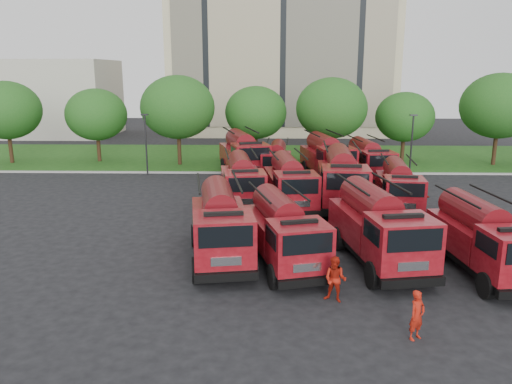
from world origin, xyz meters
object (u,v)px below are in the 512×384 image
fire_truck_4 (242,182)px  fire_truck_8 (243,154)px  fire_truck_11 (368,160)px  fire_truck_3 (483,238)px  firefighter_0 (415,339)px  fire_truck_9 (277,161)px  firefighter_1 (334,301)px  fire_truck_0 (220,224)px  fire_truck_7 (398,187)px  firefighter_2 (493,278)px  fire_truck_6 (341,179)px  fire_truck_5 (289,183)px  firefighter_4 (228,218)px  firefighter_5 (416,215)px  fire_truck_1 (283,231)px  fire_truck_2 (378,227)px  fire_truck_10 (327,157)px

fire_truck_4 → fire_truck_8: fire_truck_8 is taller
fire_truck_4 → fire_truck_11: 12.67m
fire_truck_3 → firefighter_0: 7.32m
fire_truck_9 → firefighter_1: bearing=-81.9°
fire_truck_0 → fire_truck_7: size_ratio=1.11×
fire_truck_9 → firefighter_2: 21.72m
firefighter_2 → fire_truck_6: bearing=-6.1°
fire_truck_3 → fire_truck_9: bearing=108.2°
fire_truck_7 → fire_truck_5: bearing=-175.1°
firefighter_2 → firefighter_4: bearing=24.9°
fire_truck_0 → firefighter_5: bearing=24.9°
fire_truck_1 → firefighter_5: (8.33, 8.16, -1.56)m
firefighter_5 → firefighter_1: bearing=48.5°
firefighter_5 → fire_truck_4: bearing=-22.6°
fire_truck_2 → fire_truck_4: (-6.63, 9.66, -0.08)m
fire_truck_6 → firefighter_2: 12.58m
fire_truck_5 → fire_truck_6: size_ratio=0.91×
fire_truck_5 → firefighter_0: size_ratio=4.42×
fire_truck_2 → firefighter_4: bearing=126.9°
fire_truck_3 → fire_truck_2: bearing=160.2°
firefighter_0 → firefighter_5: size_ratio=0.86×
fire_truck_8 → fire_truck_4: bearing=-103.0°
firefighter_0 → firefighter_2: size_ratio=1.07×
fire_truck_7 → firefighter_0: size_ratio=4.05×
fire_truck_7 → firefighter_2: size_ratio=4.35×
fire_truck_8 → firefighter_1: bearing=-94.1°
fire_truck_10 → fire_truck_11: bearing=-17.0°
fire_truck_7 → fire_truck_2: bearing=-103.0°
fire_truck_9 → firefighter_1: 22.23m
fire_truck_8 → firefighter_4: bearing=-106.7°
fire_truck_2 → firefighter_5: (4.05, 7.84, -1.70)m
fire_truck_8 → firefighter_0: (6.86, -25.89, -1.82)m
fire_truck_4 → firefighter_1: 14.41m
fire_truck_1 → fire_truck_5: 9.52m
fire_truck_5 → fire_truck_9: bearing=86.9°
fire_truck_6 → firefighter_5: fire_truck_6 is taller
firefighter_4 → fire_truck_2: bearing=154.4°
fire_truck_0 → fire_truck_2: size_ratio=0.98×
fire_truck_3 → fire_truck_4: size_ratio=0.96×
fire_truck_5 → fire_truck_8: fire_truck_8 is taller
fire_truck_6 → fire_truck_11: fire_truck_6 is taller
fire_truck_5 → firefighter_0: (3.47, -15.88, -1.64)m
firefighter_0 → fire_truck_0: bearing=98.7°
firefighter_4 → fire_truck_8: bearing=-73.4°
fire_truck_3 → fire_truck_7: size_ratio=1.03×
firefighter_2 → firefighter_4: (-11.89, 8.72, 0.00)m
firefighter_1 → firefighter_5: 13.51m
fire_truck_5 → firefighter_4: 4.61m
fire_truck_8 → firefighter_4: fire_truck_8 is taller
fire_truck_7 → firefighter_1: (-5.61, -13.01, -1.51)m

